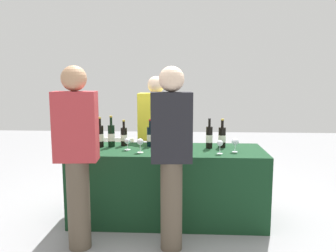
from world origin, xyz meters
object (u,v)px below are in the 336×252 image
object	(u,v)px
wine_bottle_1	(111,136)
wine_bottle_7	(222,137)
wine_glass_1	(140,142)
menu_board	(117,162)
wine_glass_0	(127,141)
wine_glass_5	(235,142)
wine_glass_4	(220,144)
server_pouring	(156,135)
guest_1	(171,151)
wine_glass_3	(186,144)
guest_0	(77,151)
wine_bottle_6	(209,137)
wine_glass_2	(165,142)
wine_bottle_0	(100,136)
wine_bottle_4	(159,136)
wine_bottle_5	(179,138)
wine_bottle_2	(124,136)
wine_bottle_3	(150,136)

from	to	relation	value
wine_bottle_1	wine_bottle_7	size ratio (longest dim) A/B	1.10
wine_glass_1	menu_board	world-z (taller)	wine_glass_1
wine_bottle_1	wine_glass_0	world-z (taller)	wine_bottle_1
wine_glass_0	wine_glass_5	xyz separation A→B (m)	(1.12, -0.05, 0.01)
wine_glass_4	wine_bottle_1	bearing A→B (deg)	165.94
server_pouring	guest_1	distance (m)	1.29
wine_glass_3	guest_0	bearing A→B (deg)	-153.11
guest_1	menu_board	size ratio (longest dim) A/B	2.32
wine_bottle_1	guest_1	world-z (taller)	guest_1
wine_bottle_1	wine_bottle_6	bearing A→B (deg)	-1.28
wine_bottle_7	server_pouring	xyz separation A→B (m)	(-0.76, 0.48, -0.06)
wine_glass_1	guest_1	bearing A→B (deg)	-54.51
wine_glass_5	server_pouring	xyz separation A→B (m)	(-0.87, 0.71, -0.05)
guest_0	server_pouring	bearing A→B (deg)	60.43
wine_glass_2	server_pouring	distance (m)	0.72
wine_bottle_0	wine_glass_1	xyz separation A→B (m)	(0.48, -0.26, -0.02)
wine_bottle_4	guest_0	xyz separation A→B (m)	(-0.66, -0.77, 0.00)
wine_bottle_5	menu_board	distance (m)	1.44
wine_bottle_0	menu_board	xyz separation A→B (m)	(-0.03, 0.99, -0.55)
wine_glass_5	wine_bottle_6	bearing A→B (deg)	144.71
wine_glass_1	guest_0	size ratio (longest dim) A/B	0.09
wine_bottle_7	wine_glass_0	size ratio (longest dim) A/B	2.44
wine_glass_1	server_pouring	xyz separation A→B (m)	(0.09, 0.79, -0.05)
wine_bottle_0	menu_board	size ratio (longest dim) A/B	0.47
wine_bottle_2	wine_bottle_7	distance (m)	1.09
wine_glass_2	menu_board	world-z (taller)	wine_glass_2
wine_bottle_0	wine_bottle_7	bearing A→B (deg)	2.31
guest_0	wine_glass_2	bearing A→B (deg)	33.15
wine_glass_1	guest_1	size ratio (longest dim) A/B	0.09
wine_bottle_0	guest_0	size ratio (longest dim) A/B	0.20
wine_bottle_6	wine_bottle_7	distance (m)	0.15
guest_0	menu_board	bearing A→B (deg)	85.30
wine_bottle_6	guest_0	distance (m)	1.42
wine_bottle_1	wine_bottle_3	distance (m)	0.43
wine_bottle_4	wine_glass_1	bearing A→B (deg)	-121.45
wine_bottle_0	wine_glass_5	distance (m)	1.45
wine_bottle_2	wine_glass_3	xyz separation A→B (m)	(0.69, -0.36, -0.01)
wine_bottle_1	guest_1	size ratio (longest dim) A/B	0.21
wine_bottle_3	wine_bottle_7	world-z (taller)	wine_bottle_7
server_pouring	guest_1	size ratio (longest dim) A/B	0.95
wine_bottle_0	server_pouring	xyz separation A→B (m)	(0.57, 0.53, -0.07)
wine_glass_0	wine_glass_1	world-z (taller)	wine_glass_1
wine_bottle_5	wine_glass_4	size ratio (longest dim) A/B	2.25
wine_bottle_7	wine_bottle_1	bearing A→B (deg)	-178.52
wine_bottle_1	wine_bottle_7	distance (m)	1.21
server_pouring	wine_glass_0	bearing A→B (deg)	70.82
wine_bottle_7	wine_glass_1	size ratio (longest dim) A/B	2.15
wine_glass_0	wine_glass_4	bearing A→B (deg)	-7.95
wine_glass_1	wine_glass_3	distance (m)	0.46
wine_bottle_6	guest_1	world-z (taller)	guest_1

